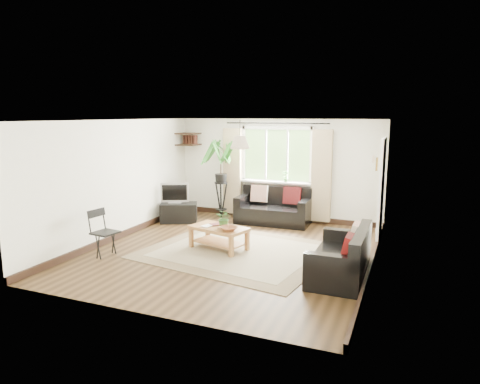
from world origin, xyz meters
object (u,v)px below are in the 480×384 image
at_px(sofa_back, 273,207).
at_px(folding_chair, 105,233).
at_px(coffee_table, 219,238).
at_px(tv_stand, 179,213).
at_px(sofa_right, 340,254).
at_px(palm_stand, 221,179).

distance_m(sofa_back, folding_chair, 3.95).
distance_m(coffee_table, folding_chair, 2.04).
xyz_separation_m(tv_stand, folding_chair, (0.05, -2.65, 0.19)).
distance_m(sofa_right, tv_stand, 4.57).
distance_m(sofa_right, coffee_table, 2.39).
bearing_deg(palm_stand, folding_chair, -101.76).
distance_m(sofa_back, tv_stand, 2.22).
distance_m(coffee_table, tv_stand, 2.32).
relative_size(sofa_back, palm_stand, 0.88).
relative_size(sofa_back, coffee_table, 1.58).
height_order(tv_stand, folding_chair, folding_chair).
xyz_separation_m(sofa_right, folding_chair, (-4.02, -0.57, 0.05)).
bearing_deg(folding_chair, coffee_table, -48.87).
bearing_deg(sofa_right, tv_stand, -116.72).
relative_size(sofa_right, palm_stand, 0.82).
height_order(tv_stand, palm_stand, palm_stand).
bearing_deg(tv_stand, folding_chair, -113.77).
xyz_separation_m(coffee_table, tv_stand, (-1.75, 1.53, 0.01)).
relative_size(tv_stand, palm_stand, 0.44).
height_order(sofa_back, tv_stand, sofa_back).
height_order(sofa_right, folding_chair, folding_chair).
distance_m(tv_stand, palm_stand, 1.29).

